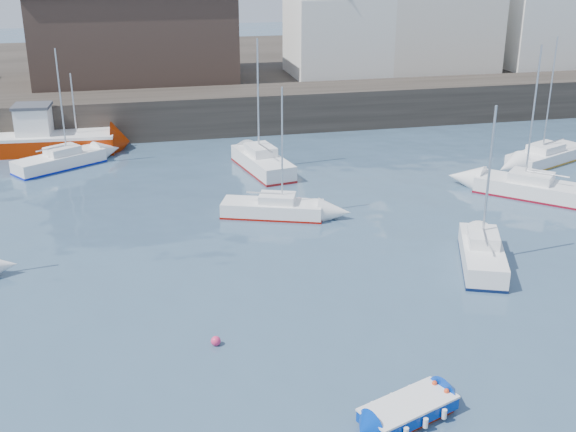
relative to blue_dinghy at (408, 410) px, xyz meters
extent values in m
plane|color=#2D4760|center=(-0.61, 2.00, -0.33)|extent=(220.00, 220.00, 0.00)
cube|color=#28231E|center=(-0.61, 37.00, 1.17)|extent=(90.00, 5.00, 3.00)
cube|color=#28231E|center=(-0.61, 55.00, 1.07)|extent=(90.00, 32.00, 2.80)
cube|color=beige|center=(19.39, 44.00, 6.97)|extent=(10.00, 8.00, 9.00)
cube|color=white|center=(30.39, 43.50, 6.22)|extent=(9.00, 7.00, 7.50)
cube|color=white|center=(10.39, 43.50, 5.72)|extent=(8.00, 7.00, 6.50)
cube|color=#3D2D26|center=(-6.61, 45.00, 5.97)|extent=(16.00, 10.00, 7.00)
cube|color=#942000|center=(0.00, 0.00, -0.26)|extent=(3.03, 2.09, 0.14)
cube|color=#002EA6|center=(0.00, 0.00, 0.00)|extent=(3.31, 2.32, 0.38)
cube|color=white|center=(0.00, 0.00, 0.23)|extent=(3.38, 2.37, 0.07)
cube|color=white|center=(0.00, 0.00, 0.06)|extent=(2.60, 1.73, 0.35)
cube|color=#C8B686|center=(0.00, 0.00, 0.15)|extent=(0.53, 0.93, 0.05)
cylinder|color=white|center=(-1.00, 0.42, -0.02)|extent=(0.16, 0.16, 0.30)
cylinder|color=white|center=(-0.46, -0.99, -0.02)|extent=(0.16, 0.16, 0.30)
cylinder|color=white|center=(-0.27, 0.70, -0.02)|extent=(0.16, 0.16, 0.30)
cylinder|color=white|center=(0.27, -0.70, -0.02)|extent=(0.16, 0.16, 0.30)
cylinder|color=white|center=(0.46, 0.99, -0.02)|extent=(0.16, 0.16, 0.30)
cylinder|color=white|center=(1.00, -0.42, -0.02)|extent=(0.16, 0.16, 0.30)
cube|color=#942000|center=(-12.74, 33.50, 0.23)|extent=(8.38, 3.70, 1.12)
cube|color=white|center=(-12.74, 33.50, 0.89)|extent=(8.38, 3.70, 0.20)
cube|color=white|center=(-13.96, 33.60, 1.91)|extent=(2.40, 2.21, 1.84)
cube|color=#3A3D44|center=(-13.96, 33.60, 2.93)|extent=(2.62, 2.43, 0.20)
cylinder|color=silver|center=(-11.21, 33.38, 3.04)|extent=(0.10, 0.10, 4.08)
cube|color=white|center=(-0.56, 17.98, 0.07)|extent=(5.60, 3.45, 0.80)
cube|color=maroon|center=(-0.56, 17.98, -0.28)|extent=(5.65, 3.48, 0.11)
cube|color=white|center=(-0.31, 17.89, 0.69)|extent=(2.19, 1.85, 0.44)
cylinder|color=silver|center=(-0.06, 17.79, 3.54)|extent=(0.09, 0.09, 6.14)
cube|color=white|center=(7.42, 9.78, 0.16)|extent=(3.64, 5.69, 0.98)
cube|color=#091438|center=(7.42, 9.78, -0.26)|extent=(3.67, 5.75, 0.13)
cube|color=white|center=(7.52, 10.03, 0.92)|extent=(1.92, 2.25, 0.54)
cylinder|color=silver|center=(7.62, 10.28, 3.77)|extent=(0.11, 0.11, 6.25)
cube|color=white|center=(14.72, 17.59, 0.13)|extent=(6.25, 6.13, 0.92)
cube|color=maroon|center=(14.72, 17.59, -0.27)|extent=(6.31, 6.19, 0.12)
cube|color=white|center=(14.48, 17.82, 0.84)|extent=(2.78, 2.76, 0.51)
cylinder|color=silver|center=(14.24, 18.05, 4.40)|extent=(0.10, 0.10, 7.63)
cube|color=white|center=(0.45, 25.98, 0.18)|extent=(3.14, 6.52, 1.02)
cube|color=maroon|center=(0.45, 25.98, -0.26)|extent=(3.18, 6.59, 0.14)
cube|color=white|center=(0.40, 26.29, 0.98)|extent=(1.89, 2.43, 0.57)
cylinder|color=silver|center=(0.34, 26.60, 4.29)|extent=(0.11, 0.11, 7.20)
cube|color=white|center=(19.19, 23.70, 0.08)|extent=(6.68, 4.56, 0.82)
cube|color=gold|center=(19.19, 23.70, -0.27)|extent=(6.75, 4.61, 0.11)
cube|color=white|center=(18.90, 23.56, 0.72)|extent=(2.68, 2.34, 0.46)
cylinder|color=silver|center=(18.61, 23.43, 4.18)|extent=(0.09, 0.09, 7.37)
cube|color=white|center=(-12.20, 29.53, 0.11)|extent=(5.88, 4.75, 0.87)
cube|color=#0B1DB1|center=(-12.20, 29.53, -0.27)|extent=(5.93, 4.80, 0.12)
cube|color=white|center=(-11.96, 29.69, 0.78)|extent=(2.47, 2.28, 0.48)
cylinder|color=silver|center=(-11.72, 29.85, 3.88)|extent=(0.10, 0.10, 6.68)
sphere|color=#E82F66|center=(-5.21, 5.62, -0.33)|extent=(0.36, 0.36, 0.36)
sphere|color=#E82F66|center=(8.03, 10.98, -0.33)|extent=(0.45, 0.45, 0.45)
sphere|color=#E82F66|center=(1.27, 19.39, -0.33)|extent=(0.43, 0.43, 0.43)
camera|label=1|loc=(-7.71, -17.23, 13.50)|focal=45.00mm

